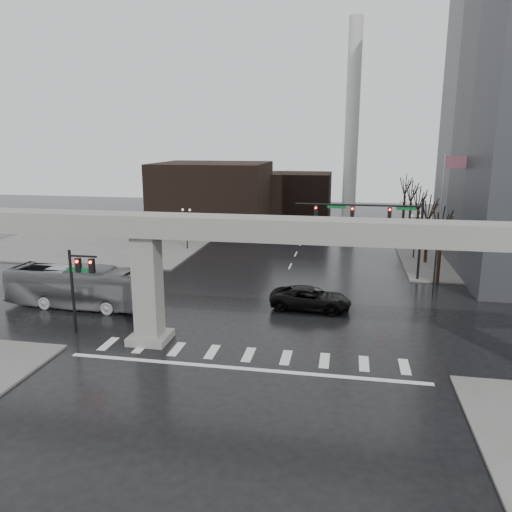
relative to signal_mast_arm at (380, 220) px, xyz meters
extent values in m
plane|color=black|center=(-8.99, -18.80, -5.83)|extent=(160.00, 160.00, 0.00)
cube|color=slate|center=(17.01, 17.20, -5.75)|extent=(28.00, 36.00, 0.15)
cube|color=slate|center=(-34.99, 17.20, -5.75)|extent=(28.00, 36.00, 0.15)
cube|color=gray|center=(-8.99, -18.80, 2.17)|extent=(48.00, 2.20, 1.40)
cube|color=gray|center=(-15.99, -18.80, -2.18)|extent=(1.60, 1.60, 7.30)
cube|color=gray|center=(-15.99, -18.80, -5.58)|extent=(2.60, 2.60, 0.50)
cube|color=black|center=(-22.99, 23.20, -0.83)|extent=(16.00, 14.00, 10.00)
cube|color=black|center=(-10.99, 33.20, -1.83)|extent=(10.00, 10.00, 8.00)
cylinder|color=silver|center=(-2.99, 27.20, 9.17)|extent=(2.00, 2.00, 30.00)
cylinder|color=gray|center=(-2.99, 27.20, -5.23)|extent=(3.60, 3.60, 1.20)
cylinder|color=black|center=(3.81, 0.00, -1.83)|extent=(0.24, 0.24, 8.00)
cylinder|color=black|center=(-2.19, 0.00, 1.37)|extent=(12.00, 0.18, 0.18)
cube|color=black|center=(0.81, 0.00, 0.72)|extent=(0.35, 0.30, 1.00)
cube|color=black|center=(-2.69, 0.00, 0.72)|extent=(0.35, 0.30, 1.00)
cube|color=black|center=(-6.19, 0.00, 0.72)|extent=(0.35, 0.30, 1.00)
sphere|color=#FF0C05|center=(0.81, -0.18, 1.02)|extent=(0.20, 0.20, 0.20)
cube|color=#0C5A26|center=(2.31, 0.00, 1.17)|extent=(1.80, 0.05, 0.35)
cube|color=#0C5A26|center=(-4.19, 0.00, 1.17)|extent=(1.80, 0.05, 0.35)
cylinder|color=black|center=(-21.79, -18.30, -2.83)|extent=(0.20, 0.20, 6.00)
cylinder|color=black|center=(-20.79, -18.30, -0.23)|extent=(2.00, 0.14, 0.14)
cube|color=black|center=(-21.19, -18.30, -0.88)|extent=(0.35, 0.30, 1.00)
cube|color=black|center=(-20.19, -18.30, -0.88)|extent=(0.35, 0.30, 1.00)
cube|color=#0C5A26|center=(-21.29, -18.30, -1.23)|extent=(1.60, 0.05, 0.30)
cylinder|color=silver|center=(6.01, 3.20, 0.17)|extent=(0.12, 0.12, 12.00)
cube|color=red|center=(7.01, 3.20, 5.37)|extent=(2.00, 0.03, 1.20)
cylinder|color=black|center=(4.51, -4.80, -3.43)|extent=(0.14, 0.14, 4.80)
cube|color=black|center=(4.51, -4.80, -1.08)|extent=(0.90, 0.06, 0.06)
sphere|color=silver|center=(4.06, -4.80, -0.88)|extent=(0.32, 0.32, 0.32)
sphere|color=silver|center=(4.96, -4.80, -0.88)|extent=(0.32, 0.32, 0.32)
cylinder|color=black|center=(4.51, 9.20, -3.43)|extent=(0.14, 0.14, 4.80)
cube|color=black|center=(4.51, 9.20, -1.08)|extent=(0.90, 0.06, 0.06)
sphere|color=silver|center=(4.06, 9.20, -0.88)|extent=(0.32, 0.32, 0.32)
sphere|color=silver|center=(4.96, 9.20, -0.88)|extent=(0.32, 0.32, 0.32)
cylinder|color=black|center=(4.51, 23.20, -3.43)|extent=(0.14, 0.14, 4.80)
cube|color=black|center=(4.51, 23.20, -1.08)|extent=(0.90, 0.06, 0.06)
sphere|color=silver|center=(4.06, 23.20, -0.88)|extent=(0.32, 0.32, 0.32)
sphere|color=silver|center=(4.96, 23.20, -0.88)|extent=(0.32, 0.32, 0.32)
cylinder|color=black|center=(-22.49, -4.80, -3.43)|extent=(0.14, 0.14, 4.80)
cube|color=black|center=(-22.49, -4.80, -1.08)|extent=(0.90, 0.06, 0.06)
sphere|color=silver|center=(-22.94, -4.80, -0.88)|extent=(0.32, 0.32, 0.32)
sphere|color=silver|center=(-22.04, -4.80, -0.88)|extent=(0.32, 0.32, 0.32)
cylinder|color=black|center=(-22.49, 9.20, -3.43)|extent=(0.14, 0.14, 4.80)
cube|color=black|center=(-22.49, 9.20, -1.08)|extent=(0.90, 0.06, 0.06)
sphere|color=silver|center=(-22.94, 9.20, -0.88)|extent=(0.32, 0.32, 0.32)
sphere|color=silver|center=(-22.04, 9.20, -0.88)|extent=(0.32, 0.32, 0.32)
cylinder|color=black|center=(-22.49, 23.20, -3.43)|extent=(0.14, 0.14, 4.80)
cube|color=black|center=(-22.49, 23.20, -1.08)|extent=(0.90, 0.06, 0.06)
sphere|color=silver|center=(-22.94, 23.20, -0.88)|extent=(0.32, 0.32, 0.32)
sphere|color=silver|center=(-22.04, 23.20, -0.88)|extent=(0.32, 0.32, 0.32)
cylinder|color=black|center=(5.51, -0.80, -3.55)|extent=(0.34, 0.34, 4.55)
cylinder|color=black|center=(5.51, -0.80, 0.18)|extent=(0.12, 1.52, 2.98)
cylinder|color=black|center=(6.01, -0.55, -0.05)|extent=(0.83, 1.14, 2.51)
cylinder|color=black|center=(5.51, 7.20, -3.50)|extent=(0.34, 0.34, 4.66)
cylinder|color=black|center=(5.51, 7.20, 0.32)|extent=(0.12, 1.55, 3.05)
cylinder|color=black|center=(6.01, 7.45, 0.08)|extent=(0.85, 1.16, 2.57)
cylinder|color=black|center=(5.51, 15.20, -3.45)|extent=(0.34, 0.34, 4.76)
cylinder|color=black|center=(5.51, 15.20, 0.46)|extent=(0.12, 1.59, 3.11)
cylinder|color=black|center=(6.01, 15.45, 0.22)|extent=(0.86, 1.18, 2.62)
cylinder|color=black|center=(5.51, 23.20, -3.40)|extent=(0.34, 0.34, 4.87)
cylinder|color=black|center=(5.51, 23.20, 0.60)|extent=(0.12, 1.62, 3.18)
cylinder|color=black|center=(6.01, 23.45, 0.35)|extent=(0.88, 1.20, 2.68)
cylinder|color=black|center=(5.51, 31.20, -3.34)|extent=(0.34, 0.34, 4.97)
cylinder|color=black|center=(5.51, 31.20, 0.74)|extent=(0.12, 1.65, 3.25)
cylinder|color=black|center=(6.01, 31.45, 0.48)|extent=(0.89, 1.23, 2.74)
imported|color=black|center=(-5.79, -10.29, -4.93)|extent=(6.63, 3.38, 1.79)
imported|color=#949397|center=(-24.41, -13.13, -4.14)|extent=(12.27, 3.46, 3.38)
camera|label=1|loc=(-3.21, -48.68, 7.57)|focal=35.00mm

